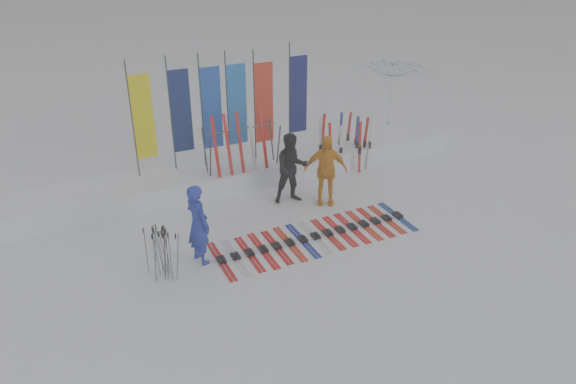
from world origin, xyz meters
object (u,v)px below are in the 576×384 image
person_black (292,169)px  person_blue (198,224)px  ski_rack (242,142)px  person_yellow (326,170)px  ski_row (314,237)px  tent_canopy (391,97)px

person_black → person_blue: bearing=-141.9°
person_black → ski_rack: person_black is taller
person_blue → ski_rack: bearing=-52.7°
person_yellow → ski_row: (-1.09, -1.49, -0.94)m
person_blue → person_black: bearing=-77.9°
person_blue → person_yellow: 4.07m
person_blue → ski_row: (2.79, -0.25, -0.92)m
person_blue → ski_row: person_blue is taller
ski_row → ski_rack: bearing=99.5°
tent_canopy → ski_row: (-5.61, -5.08, -1.29)m
tent_canopy → person_blue: bearing=-150.1°
person_blue → tent_canopy: 9.70m
person_blue → ski_rack: (2.23, 3.08, 0.43)m
tent_canopy → ski_rack: tent_canopy is taller
person_black → tent_canopy: size_ratio=0.66×
tent_canopy → ski_row: tent_canopy is taller
person_blue → person_yellow: person_yellow is taller
ski_rack → ski_row: bearing=-80.5°
person_black → person_yellow: 0.90m
person_black → person_yellow: (0.76, -0.47, -0.00)m
person_black → ski_rack: 1.68m
person_blue → person_black: 3.55m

